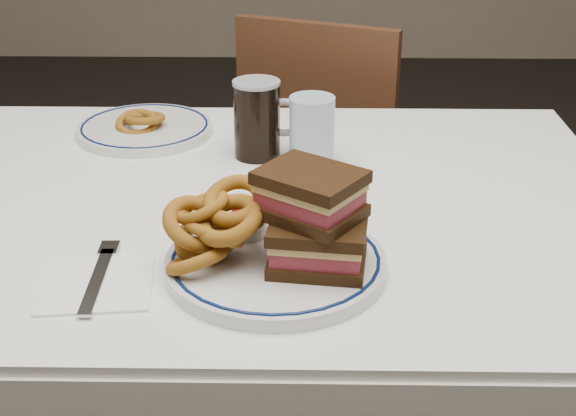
{
  "coord_description": "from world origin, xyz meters",
  "views": [
    {
      "loc": [
        0.12,
        -1.13,
        1.29
      ],
      "look_at": [
        0.1,
        -0.19,
        0.83
      ],
      "focal_mm": 50.0,
      "sensor_mm": 36.0,
      "label": 1
    }
  ],
  "objects_px": {
    "far_plate": "(145,129)",
    "chair_far": "(329,164)",
    "reuben_sandwich": "(314,219)",
    "beer_mug": "(259,118)",
    "main_plate": "(276,263)"
  },
  "relations": [
    {
      "from": "main_plate",
      "to": "far_plate",
      "type": "relative_size",
      "value": 1.16
    },
    {
      "from": "chair_far",
      "to": "beer_mug",
      "type": "relative_size",
      "value": 6.34
    },
    {
      "from": "beer_mug",
      "to": "reuben_sandwich",
      "type": "bearing_deg",
      "value": -77.43
    },
    {
      "from": "beer_mug",
      "to": "far_plate",
      "type": "relative_size",
      "value": 0.54
    },
    {
      "from": "main_plate",
      "to": "reuben_sandwich",
      "type": "xyz_separation_m",
      "value": [
        0.05,
        -0.01,
        0.07
      ]
    },
    {
      "from": "reuben_sandwich",
      "to": "far_plate",
      "type": "xyz_separation_m",
      "value": [
        -0.31,
        0.51,
        -0.07
      ]
    },
    {
      "from": "chair_far",
      "to": "beer_mug",
      "type": "distance_m",
      "value": 0.73
    },
    {
      "from": "main_plate",
      "to": "reuben_sandwich",
      "type": "bearing_deg",
      "value": -14.04
    },
    {
      "from": "far_plate",
      "to": "chair_far",
      "type": "bearing_deg",
      "value": 54.5
    },
    {
      "from": "chair_far",
      "to": "far_plate",
      "type": "height_order",
      "value": "chair_far"
    },
    {
      "from": "beer_mug",
      "to": "far_plate",
      "type": "xyz_separation_m",
      "value": [
        -0.22,
        0.11,
        -0.06
      ]
    },
    {
      "from": "reuben_sandwich",
      "to": "beer_mug",
      "type": "height_order",
      "value": "reuben_sandwich"
    },
    {
      "from": "beer_mug",
      "to": "far_plate",
      "type": "distance_m",
      "value": 0.25
    },
    {
      "from": "chair_far",
      "to": "beer_mug",
      "type": "bearing_deg",
      "value": -103.35
    },
    {
      "from": "reuben_sandwich",
      "to": "far_plate",
      "type": "distance_m",
      "value": 0.6
    }
  ]
}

